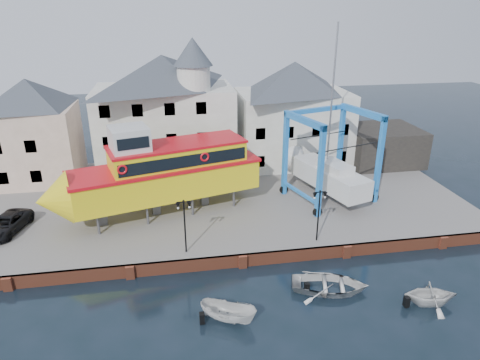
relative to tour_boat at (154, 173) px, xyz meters
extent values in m
plane|color=black|center=(6.19, -7.86, -4.75)|extent=(140.00, 140.00, 0.00)
cube|color=slate|center=(6.19, 3.14, -4.25)|extent=(44.00, 22.00, 1.00)
cube|color=brown|center=(6.19, -7.74, -4.25)|extent=(44.00, 0.25, 1.00)
cube|color=brown|center=(-9.81, -7.91, -4.25)|extent=(0.60, 0.36, 1.00)
cube|color=brown|center=(-1.81, -7.91, -4.25)|extent=(0.60, 0.36, 1.00)
cube|color=brown|center=(6.19, -7.91, -4.25)|extent=(0.60, 0.36, 1.00)
cube|color=brown|center=(14.19, -7.91, -4.25)|extent=(0.60, 0.36, 1.00)
cube|color=brown|center=(22.19, -7.91, -4.25)|extent=(0.60, 0.36, 1.00)
cube|color=tan|center=(-11.81, 10.14, 0.00)|extent=(8.00, 7.00, 7.50)
pyramid|color=#343B40|center=(-11.81, 10.14, 5.15)|extent=(8.00, 7.00, 2.80)
cube|color=black|center=(-14.31, 6.68, -2.15)|extent=(1.00, 0.08, 1.20)
cube|color=black|center=(-11.31, 6.68, -2.15)|extent=(1.00, 0.08, 1.20)
cube|color=black|center=(-11.31, 6.68, 0.85)|extent=(1.00, 0.08, 1.20)
cube|color=beige|center=(1.19, 10.64, 0.75)|extent=(14.00, 8.00, 9.00)
pyramid|color=#343B40|center=(1.19, 10.64, 6.85)|extent=(14.00, 8.00, 3.20)
cube|color=black|center=(-4.31, 6.68, -2.15)|extent=(1.00, 0.08, 1.20)
cube|color=black|center=(-1.31, 6.68, -2.15)|extent=(1.00, 0.08, 1.20)
cube|color=black|center=(1.69, 6.68, -2.15)|extent=(1.00, 0.08, 1.20)
cube|color=black|center=(4.69, 6.68, -2.15)|extent=(1.00, 0.08, 1.20)
cube|color=black|center=(-4.31, 6.68, 0.85)|extent=(1.00, 0.08, 1.20)
cube|color=black|center=(-1.31, 6.68, 0.85)|extent=(1.00, 0.08, 1.20)
cube|color=black|center=(1.69, 6.68, 0.85)|extent=(1.00, 0.08, 1.20)
cube|color=black|center=(4.69, 6.68, 0.85)|extent=(1.00, 0.08, 1.20)
cube|color=black|center=(-4.31, 6.68, 3.85)|extent=(1.00, 0.08, 1.20)
cube|color=black|center=(-1.31, 6.68, 3.85)|extent=(1.00, 0.08, 1.20)
cube|color=black|center=(1.69, 6.68, 3.85)|extent=(1.00, 0.08, 1.20)
cube|color=black|center=(4.69, 6.68, 3.85)|extent=(1.00, 0.08, 1.20)
cylinder|color=beige|center=(4.19, 8.24, 6.45)|extent=(3.20, 3.20, 2.40)
cone|color=#343B40|center=(4.19, 8.24, 8.95)|extent=(3.80, 3.80, 2.60)
cube|color=beige|center=(15.19, 11.14, 0.25)|extent=(12.00, 8.00, 8.00)
pyramid|color=#343B40|center=(15.19, 11.14, 5.85)|extent=(12.00, 8.00, 3.20)
cube|color=black|center=(10.69, 7.18, -2.15)|extent=(1.00, 0.08, 1.20)
cube|color=black|center=(13.69, 7.18, -2.15)|extent=(1.00, 0.08, 1.20)
cube|color=black|center=(16.69, 7.18, -2.15)|extent=(1.00, 0.08, 1.20)
cube|color=black|center=(19.69, 7.18, -2.15)|extent=(1.00, 0.08, 1.20)
cube|color=black|center=(10.69, 7.18, 0.85)|extent=(1.00, 0.08, 1.20)
cube|color=black|center=(13.69, 7.18, 0.85)|extent=(1.00, 0.08, 1.20)
cube|color=black|center=(16.69, 7.18, 0.85)|extent=(1.00, 0.08, 1.20)
cube|color=black|center=(19.69, 7.18, 0.85)|extent=(1.00, 0.08, 1.20)
cube|color=black|center=(25.19, 9.14, -1.75)|extent=(8.00, 7.00, 4.00)
cylinder|color=black|center=(2.19, -6.66, -1.75)|extent=(0.12, 0.12, 4.00)
cube|color=black|center=(2.19, -6.66, 0.30)|extent=(0.90, 0.06, 0.06)
sphere|color=black|center=(2.19, -6.66, 0.37)|extent=(0.16, 0.16, 0.16)
cone|color=black|center=(1.79, -6.66, 0.03)|extent=(0.32, 0.32, 0.45)
sphere|color=silver|center=(1.79, -6.66, -0.15)|extent=(0.18, 0.18, 0.18)
cone|color=black|center=(2.59, -6.66, 0.03)|extent=(0.32, 0.32, 0.45)
sphere|color=silver|center=(2.59, -6.66, -0.15)|extent=(0.18, 0.18, 0.18)
cylinder|color=black|center=(12.19, -6.66, -1.75)|extent=(0.12, 0.12, 4.00)
cube|color=black|center=(12.19, -6.66, 0.30)|extent=(0.90, 0.06, 0.06)
sphere|color=black|center=(12.19, -6.66, 0.37)|extent=(0.16, 0.16, 0.16)
cone|color=black|center=(11.79, -6.66, 0.03)|extent=(0.32, 0.32, 0.45)
sphere|color=silver|center=(11.79, -6.66, -0.15)|extent=(0.18, 0.18, 0.18)
cone|color=black|center=(12.59, -6.66, 0.03)|extent=(0.32, 0.32, 0.45)
sphere|color=silver|center=(12.59, -6.66, -0.15)|extent=(0.18, 0.18, 0.18)
cylinder|color=#59595E|center=(-4.45, -2.88, -2.91)|extent=(0.25, 0.25, 1.67)
cylinder|color=#59595E|center=(-5.30, 0.12, -2.91)|extent=(0.25, 0.25, 1.67)
cylinder|color=#59595E|center=(-0.69, -1.82, -2.91)|extent=(0.25, 0.25, 1.67)
cylinder|color=#59595E|center=(-1.54, 1.19, -2.91)|extent=(0.25, 0.25, 1.67)
cylinder|color=#59595E|center=(3.07, -0.75, -2.91)|extent=(0.25, 0.25, 1.67)
cylinder|color=#59595E|center=(2.22, 2.25, -2.91)|extent=(0.25, 0.25, 1.67)
cylinder|color=#59595E|center=(6.82, 0.31, -2.91)|extent=(0.25, 0.25, 1.67)
cylinder|color=#59595E|center=(5.97, 3.32, -2.91)|extent=(0.25, 0.25, 1.67)
cube|color=#59595E|center=(-4.33, -1.23, -2.91)|extent=(0.80, 0.72, 1.67)
cube|color=#59595E|center=(-0.04, -0.01, -2.91)|extent=(0.80, 0.72, 1.67)
cube|color=#59595E|center=(4.25, 1.21, -2.91)|extent=(0.80, 0.72, 1.67)
cube|color=yellow|center=(1.03, 0.29, -0.85)|extent=(16.18, 8.34, 2.45)
cone|color=yellow|center=(-7.66, -2.17, -0.85)|extent=(3.52, 4.75, 4.24)
cube|color=red|center=(1.03, 0.29, 0.49)|extent=(16.55, 8.60, 0.25)
cube|color=yellow|center=(2.10, 0.60, 1.27)|extent=(11.77, 6.69, 1.78)
cube|color=black|center=(2.63, -1.26, 1.33)|extent=(10.32, 2.98, 1.00)
cube|color=black|center=(1.58, 2.45, 1.33)|extent=(10.32, 2.98, 1.00)
cube|color=red|center=(2.10, 0.60, 2.27)|extent=(12.01, 6.86, 0.20)
cube|color=silver|center=(-1.65, -0.47, 3.18)|extent=(3.58, 3.58, 2.03)
cube|color=black|center=(-1.25, -1.89, 3.27)|extent=(2.36, 0.72, 0.89)
torus|color=red|center=(-2.19, -2.67, 1.50)|extent=(0.79, 0.36, 0.78)
torus|color=red|center=(4.25, -0.85, 1.50)|extent=(0.79, 0.36, 0.78)
cube|color=#185AB4|center=(13.57, -2.80, 0.25)|extent=(0.50, 0.50, 8.00)
cylinder|color=black|center=(13.57, -2.80, -3.35)|extent=(0.85, 0.51, 0.80)
cube|color=#185AB4|center=(11.98, 2.27, 0.25)|extent=(0.50, 0.50, 8.00)
cylinder|color=black|center=(11.98, 2.27, -3.35)|extent=(0.85, 0.51, 0.80)
cube|color=#185AB4|center=(19.73, -0.87, 0.25)|extent=(0.50, 0.50, 8.00)
cylinder|color=black|center=(19.73, -0.87, -3.35)|extent=(0.85, 0.51, 0.80)
cube|color=#185AB4|center=(18.14, 4.20, 0.25)|extent=(0.50, 0.50, 8.00)
cylinder|color=black|center=(18.14, 4.20, -3.35)|extent=(0.85, 0.51, 0.80)
cube|color=#185AB4|center=(12.78, -0.27, 4.05)|extent=(2.10, 5.57, 0.56)
cube|color=#185AB4|center=(12.78, -0.27, -2.60)|extent=(1.98, 5.53, 0.24)
cube|color=#185AB4|center=(18.94, 1.67, 4.05)|extent=(2.10, 5.57, 0.56)
cube|color=#185AB4|center=(18.94, 1.67, -2.60)|extent=(1.98, 5.53, 0.24)
cube|color=#185AB4|center=(15.06, 3.23, 4.05)|extent=(6.66, 2.44, 0.40)
cube|color=silver|center=(15.86, 0.70, -1.69)|extent=(5.08, 8.96, 1.83)
cone|color=silver|center=(14.33, 5.55, -1.69)|extent=(3.06, 2.53, 2.63)
cube|color=#59595E|center=(15.86, 0.70, -3.00)|extent=(0.88, 2.04, 0.80)
cube|color=silver|center=(16.03, 0.15, -0.43)|extent=(2.77, 3.82, 0.69)
cylinder|color=#99999E|center=(15.68, 1.24, 5.51)|extent=(0.20, 0.20, 12.57)
cube|color=black|center=(16.47, -1.26, 1.78)|extent=(6.00, 1.99, 0.05)
cube|color=black|center=(15.24, 2.66, 1.78)|extent=(6.00, 1.99, 0.05)
imported|color=black|center=(-11.73, -1.27, -3.06)|extent=(3.47, 5.35, 1.37)
imported|color=silver|center=(4.34, -13.33, -4.75)|extent=(3.80, 2.88, 1.39)
imported|color=silver|center=(11.49, -11.51, -4.75)|extent=(5.88, 4.88, 1.05)
imported|color=silver|center=(17.26, -13.99, -4.75)|extent=(3.77, 3.39, 1.76)
camera|label=1|loc=(1.54, -33.97, 13.09)|focal=32.00mm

